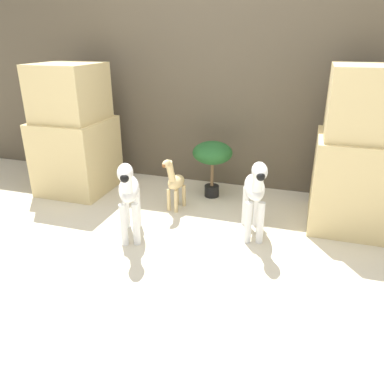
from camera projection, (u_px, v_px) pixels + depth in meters
The scene contains 8 objects.
ground_plane at pixel (159, 263), 2.62m from camera, with size 14.00×14.00×0.00m, color beige.
wall_back at pixel (219, 77), 3.67m from camera, with size 6.40×0.08×2.20m.
rock_pillar_left at pixel (74, 134), 3.68m from camera, with size 0.65×0.69×1.24m.
rock_pillar_right at pixel (359, 155), 2.95m from camera, with size 0.65×0.69×1.28m.
zebra_right at pixel (255, 191), 2.83m from camera, with size 0.26×0.57×0.67m.
zebra_left at pixel (129, 192), 2.80m from camera, with size 0.34×0.56×0.67m.
giraffe_figurine at pixel (175, 182), 3.33m from camera, with size 0.16×0.33×0.51m.
potted_palm_front at pixel (212, 156), 3.56m from camera, with size 0.38×0.38×0.55m.
Camera 1 is at (0.89, -2.05, 1.48)m, focal length 35.00 mm.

